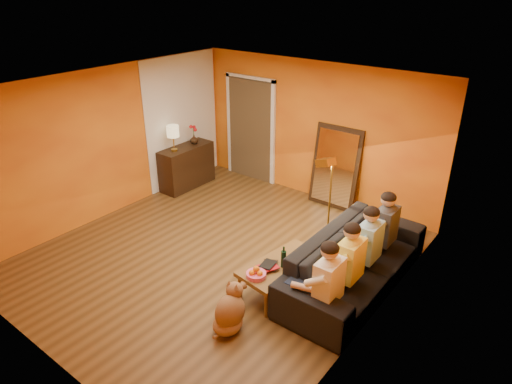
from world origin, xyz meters
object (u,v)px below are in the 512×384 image
Objects in this scene: person_mid_left at (350,266)px; vase at (194,139)px; person_mid_right at (369,248)px; dog at (230,308)px; person_far_right at (385,231)px; coffee_table at (282,276)px; wine_bottle at (284,257)px; sideboard at (187,167)px; person_far_left at (328,288)px; tumbler at (295,260)px; laptop at (307,256)px; floor_lamp at (330,203)px; mirror_frame at (336,167)px; sofa at (355,261)px; table_lamp at (173,138)px.

person_mid_left is 6.89× the size of vase.
person_mid_left and person_mid_right have the same top height.
dog is 2.57m from person_far_right.
wine_bottle is (0.05, -0.05, 0.37)m from coffee_table.
sideboard reaches higher than dog.
dog is at bearing -141.27° from person_far_left.
dog is 6.24× the size of tumbler.
sideboard is at bearing 162.15° from person_mid_left.
person_far_left is at bearing -52.31° from laptop.
floor_lamp is 2.01m from person_far_left.
mirror_frame reaches higher than person_mid_left.
tumbler is (-0.75, -1.23, -0.14)m from person_far_right.
sofa is 1.03m from coffee_table.
table_lamp is 3.88m from laptop.
floor_lamp is 2.28× the size of dog.
vase reaches higher than laptop.
mirror_frame is at bearing 35.44° from sofa.
vase is (-4.24, 1.21, 0.55)m from sofa.
person_mid_left is at bearing 24.18° from coffee_table.
table_lamp is 5.05× the size of tumbler.
laptop is (0.06, 0.23, -0.03)m from tumbler.
sideboard is 0.97× the size of person_mid_left.
person_far_left is at bearing -17.37° from wine_bottle.
person_mid_left is 3.94× the size of wine_bottle.
person_mid_right is (0.00, 0.55, 0.00)m from person_mid_left.
laptop is (0.23, 1.39, 0.12)m from dog.
floor_lamp reaches higher than person_mid_right.
person_far_left is 3.94× the size of wine_bottle.
floor_lamp is 1.51m from wine_bottle.
coffee_table is 1.24m from person_mid_right.
person_far_left is 1.65m from person_far_right.
floor_lamp is at bearing -7.66° from vase.
tumbler is 4.07m from vase.
vase is (-3.68, 1.55, 0.50)m from laptop.
table_lamp is 3.86m from wine_bottle.
vase is at bearing 90.00° from table_lamp.
sofa is at bearing -12.72° from sideboard.
person_far_right is at bearing -0.09° from table_lamp.
tumbler is (-0.75, 0.42, -0.14)m from person_far_left.
sofa is 1.85× the size of floor_lamp.
dog is at bearing -70.22° from floor_lamp.
coffee_table is at bearing 160.59° from person_far_left.
table_lamp is 4.28m from dog.
dog is at bearing -107.89° from laptop.
vase is (-3.39, 0.46, 0.22)m from floor_lamp.
sideboard reaches higher than tumbler.
sofa reaches higher than wine_bottle.
vase reaches higher than wine_bottle.
vase is at bearing 153.20° from person_far_left.
sideboard is 4.59m from person_mid_left.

